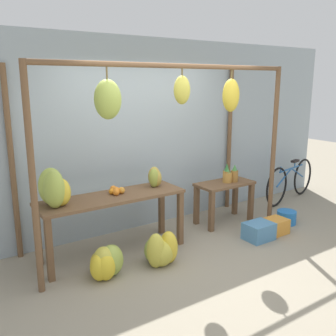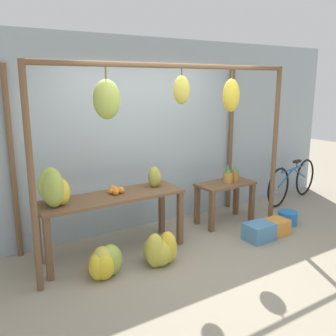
# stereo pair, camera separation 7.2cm
# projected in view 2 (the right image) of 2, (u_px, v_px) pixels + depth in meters

# --- Properties ---
(ground_plane) EXTENTS (20.00, 20.00, 0.00)m
(ground_plane) POSITION_uv_depth(u_px,v_px,m) (197.00, 264.00, 4.57)
(ground_plane) COLOR gray
(shop_wall_back) EXTENTS (8.00, 0.08, 2.80)m
(shop_wall_back) POSITION_uv_depth(u_px,v_px,m) (137.00, 136.00, 5.50)
(shop_wall_back) COLOR #99A8B2
(shop_wall_back) RESTS_ON ground_plane
(stall_awning) EXTENTS (3.60, 1.14, 2.39)m
(stall_awning) POSITION_uv_depth(u_px,v_px,m) (163.00, 117.00, 4.64)
(stall_awning) COLOR brown
(stall_awning) RESTS_ON ground_plane
(display_table_main) EXTENTS (1.87, 0.57, 0.78)m
(display_table_main) POSITION_uv_depth(u_px,v_px,m) (112.00, 205.00, 4.72)
(display_table_main) COLOR brown
(display_table_main) RESTS_ON ground_plane
(display_table_side) EXTENTS (0.91, 0.46, 0.65)m
(display_table_side) POSITION_uv_depth(u_px,v_px,m) (225.00, 192.00, 5.83)
(display_table_side) COLOR brown
(display_table_side) RESTS_ON ground_plane
(banana_pile_on_table) EXTENTS (0.40, 0.44, 0.44)m
(banana_pile_on_table) POSITION_uv_depth(u_px,v_px,m) (54.00, 188.00, 4.28)
(banana_pile_on_table) COLOR gold
(banana_pile_on_table) RESTS_ON display_table_main
(orange_pile) EXTENTS (0.20, 0.24, 0.09)m
(orange_pile) POSITION_uv_depth(u_px,v_px,m) (116.00, 190.00, 4.77)
(orange_pile) COLOR orange
(orange_pile) RESTS_ON display_table_main
(pineapple_cluster) EXTENTS (0.24, 0.17, 0.30)m
(pineapple_cluster) POSITION_uv_depth(u_px,v_px,m) (230.00, 175.00, 5.79)
(pineapple_cluster) COLOR olive
(pineapple_cluster) RESTS_ON display_table_side
(banana_pile_ground_left) EXTENTS (0.46, 0.43, 0.37)m
(banana_pile_ground_left) POSITION_uv_depth(u_px,v_px,m) (104.00, 263.00, 4.25)
(banana_pile_ground_left) COLOR #9EB247
(banana_pile_ground_left) RESTS_ON ground_plane
(banana_pile_ground_right) EXTENTS (0.44, 0.41, 0.43)m
(banana_pile_ground_right) POSITION_uv_depth(u_px,v_px,m) (159.00, 250.00, 4.53)
(banana_pile_ground_right) COLOR gold
(banana_pile_ground_right) RESTS_ON ground_plane
(fruit_crate_white) EXTENTS (0.39, 0.31, 0.24)m
(fruit_crate_white) POSITION_uv_depth(u_px,v_px,m) (259.00, 232.00, 5.25)
(fruit_crate_white) COLOR #4C84B2
(fruit_crate_white) RESTS_ON ground_plane
(blue_bucket) EXTENTS (0.30, 0.30, 0.21)m
(blue_bucket) POSITION_uv_depth(u_px,v_px,m) (287.00, 218.00, 5.84)
(blue_bucket) COLOR blue
(blue_bucket) RESTS_ON ground_plane
(parked_bicycle) EXTENTS (1.71, 0.40, 0.75)m
(parked_bicycle) POSITION_uv_depth(u_px,v_px,m) (292.00, 181.00, 6.95)
(parked_bicycle) COLOR black
(parked_bicycle) RESTS_ON ground_plane
(papaya_pile) EXTENTS (0.20, 0.19, 0.27)m
(papaya_pile) POSITION_uv_depth(u_px,v_px,m) (155.00, 177.00, 5.08)
(papaya_pile) COLOR #B2993D
(papaya_pile) RESTS_ON display_table_main
(fruit_crate_purple) EXTENTS (0.35, 0.28, 0.22)m
(fruit_crate_purple) POSITION_uv_depth(u_px,v_px,m) (275.00, 227.00, 5.46)
(fruit_crate_purple) COLOR orange
(fruit_crate_purple) RESTS_ON ground_plane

